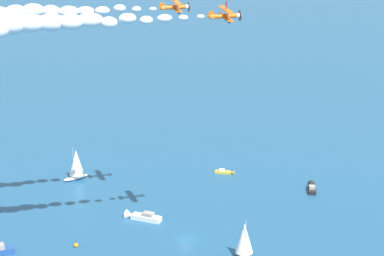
{
  "coord_description": "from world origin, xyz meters",
  "views": [
    {
      "loc": [
        159.13,
        24.61,
        75.62
      ],
      "look_at": [
        -0.57,
        1.26,
        27.13
      ],
      "focal_mm": 70.47,
      "sensor_mm": 36.0,
      "label": 1
    }
  ],
  "objects_px": {
    "biplane_lead": "(176,7)",
    "biplane_wingman": "(226,15)",
    "sailboat_outer_ring_b": "(76,164)",
    "sailboat_far_stbd": "(244,240)",
    "marker_buoy": "(76,245)",
    "motorboat_ahead": "(226,172)",
    "wingwalker_wingman": "(226,5)",
    "motorboat_outer_ring_f": "(312,188)",
    "motorboat_trailing": "(142,217)"
  },
  "relations": [
    {
      "from": "biplane_lead",
      "to": "biplane_wingman",
      "type": "height_order",
      "value": "biplane_wingman"
    },
    {
      "from": "sailboat_outer_ring_b",
      "to": "biplane_wingman",
      "type": "relative_size",
      "value": 1.37
    },
    {
      "from": "sailboat_far_stbd",
      "to": "marker_buoy",
      "type": "distance_m",
      "value": 38.7
    },
    {
      "from": "motorboat_ahead",
      "to": "marker_buoy",
      "type": "height_order",
      "value": "marker_buoy"
    },
    {
      "from": "biplane_lead",
      "to": "wingwalker_wingman",
      "type": "height_order",
      "value": "wingwalker_wingman"
    },
    {
      "from": "biplane_wingman",
      "to": "wingwalker_wingman",
      "type": "xyz_separation_m",
      "value": [
        0.19,
        0.1,
        2.18
      ]
    },
    {
      "from": "biplane_wingman",
      "to": "wingwalker_wingman",
      "type": "bearing_deg",
      "value": 27.93
    },
    {
      "from": "sailboat_far_stbd",
      "to": "biplane_wingman",
      "type": "distance_m",
      "value": 49.5
    },
    {
      "from": "sailboat_outer_ring_b",
      "to": "biplane_wingman",
      "type": "xyz_separation_m",
      "value": [
        41.31,
        46.16,
        48.96
      ]
    },
    {
      "from": "sailboat_outer_ring_b",
      "to": "motorboat_outer_ring_f",
      "type": "relative_size",
      "value": 1.28
    },
    {
      "from": "marker_buoy",
      "to": "sailboat_outer_ring_b",
      "type": "bearing_deg",
      "value": -163.6
    },
    {
      "from": "wingwalker_wingman",
      "to": "motorboat_ahead",
      "type": "bearing_deg",
      "value": -174.75
    },
    {
      "from": "motorboat_trailing",
      "to": "sailboat_outer_ring_b",
      "type": "height_order",
      "value": "sailboat_outer_ring_b"
    },
    {
      "from": "wingwalker_wingman",
      "to": "biplane_lead",
      "type": "bearing_deg",
      "value": -139.25
    },
    {
      "from": "marker_buoy",
      "to": "biplane_lead",
      "type": "xyz_separation_m",
      "value": [
        -16.15,
        20.77,
        52.68
      ]
    },
    {
      "from": "motorboat_trailing",
      "to": "wingwalker_wingman",
      "type": "distance_m",
      "value": 61.41
    },
    {
      "from": "motorboat_ahead",
      "to": "biplane_lead",
      "type": "height_order",
      "value": "biplane_lead"
    },
    {
      "from": "motorboat_trailing",
      "to": "motorboat_ahead",
      "type": "distance_m",
      "value": 39.83
    },
    {
      "from": "motorboat_trailing",
      "to": "motorboat_outer_ring_f",
      "type": "bearing_deg",
      "value": 122.12
    },
    {
      "from": "motorboat_trailing",
      "to": "wingwalker_wingman",
      "type": "relative_size",
      "value": 5.46
    },
    {
      "from": "sailboat_far_stbd",
      "to": "wingwalker_wingman",
      "type": "height_order",
      "value": "wingwalker_wingman"
    },
    {
      "from": "sailboat_far_stbd",
      "to": "motorboat_outer_ring_f",
      "type": "height_order",
      "value": "sailboat_far_stbd"
    },
    {
      "from": "motorboat_trailing",
      "to": "marker_buoy",
      "type": "relative_size",
      "value": 4.63
    },
    {
      "from": "motorboat_trailing",
      "to": "biplane_wingman",
      "type": "distance_m",
      "value": 59.38
    },
    {
      "from": "sailboat_far_stbd",
      "to": "wingwalker_wingman",
      "type": "xyz_separation_m",
      "value": [
        -0.85,
        -4.79,
        51.43
      ]
    },
    {
      "from": "sailboat_outer_ring_b",
      "to": "biplane_lead",
      "type": "xyz_separation_m",
      "value": [
        26.47,
        33.31,
        48.55
      ]
    },
    {
      "from": "marker_buoy",
      "to": "biplane_lead",
      "type": "distance_m",
      "value": 58.88
    },
    {
      "from": "sailboat_far_stbd",
      "to": "biplane_wingman",
      "type": "relative_size",
      "value": 1.28
    },
    {
      "from": "motorboat_outer_ring_f",
      "to": "biplane_wingman",
      "type": "bearing_deg",
      "value": -25.22
    },
    {
      "from": "motorboat_outer_ring_f",
      "to": "motorboat_trailing",
      "type": "bearing_deg",
      "value": -57.88
    },
    {
      "from": "sailboat_far_stbd",
      "to": "motorboat_trailing",
      "type": "relative_size",
      "value": 0.95
    },
    {
      "from": "sailboat_outer_ring_b",
      "to": "motorboat_outer_ring_f",
      "type": "height_order",
      "value": "sailboat_outer_ring_b"
    },
    {
      "from": "motorboat_ahead",
      "to": "biplane_lead",
      "type": "xyz_separation_m",
      "value": [
        37.17,
        -8.15,
        52.62
      ]
    },
    {
      "from": "motorboat_outer_ring_f",
      "to": "wingwalker_wingman",
      "type": "relative_size",
      "value": 4.34
    },
    {
      "from": "motorboat_trailing",
      "to": "biplane_wingman",
      "type": "height_order",
      "value": "biplane_wingman"
    },
    {
      "from": "motorboat_ahead",
      "to": "biplane_wingman",
      "type": "bearing_deg",
      "value": 5.16
    },
    {
      "from": "motorboat_trailing",
      "to": "biplane_lead",
      "type": "relative_size",
      "value": 1.35
    },
    {
      "from": "sailboat_outer_ring_b",
      "to": "marker_buoy",
      "type": "height_order",
      "value": "sailboat_outer_ring_b"
    },
    {
      "from": "motorboat_ahead",
      "to": "sailboat_outer_ring_b",
      "type": "distance_m",
      "value": 43.01
    },
    {
      "from": "motorboat_trailing",
      "to": "sailboat_far_stbd",
      "type": "bearing_deg",
      "value": 57.44
    },
    {
      "from": "sailboat_far_stbd",
      "to": "sailboat_outer_ring_b",
      "type": "xyz_separation_m",
      "value": [
        -42.35,
        -51.05,
        0.29
      ]
    },
    {
      "from": "sailboat_far_stbd",
      "to": "biplane_wingman",
      "type": "height_order",
      "value": "biplane_wingman"
    },
    {
      "from": "sailboat_outer_ring_b",
      "to": "wingwalker_wingman",
      "type": "xyz_separation_m",
      "value": [
        41.5,
        46.26,
        51.14
      ]
    },
    {
      "from": "biplane_lead",
      "to": "biplane_wingman",
      "type": "distance_m",
      "value": 19.63
    },
    {
      "from": "sailboat_far_stbd",
      "to": "motorboat_ahead",
      "type": "bearing_deg",
      "value": -169.76
    },
    {
      "from": "sailboat_outer_ring_b",
      "to": "marker_buoy",
      "type": "xyz_separation_m",
      "value": [
        42.62,
        12.55,
        -4.12
      ]
    },
    {
      "from": "motorboat_outer_ring_f",
      "to": "marker_buoy",
      "type": "bearing_deg",
      "value": -50.75
    },
    {
      "from": "motorboat_trailing",
      "to": "biplane_lead",
      "type": "height_order",
      "value": "biplane_lead"
    },
    {
      "from": "marker_buoy",
      "to": "wingwalker_wingman",
      "type": "xyz_separation_m",
      "value": [
        -1.12,
        33.71,
        55.26
      ]
    },
    {
      "from": "sailboat_outer_ring_b",
      "to": "biplane_lead",
      "type": "height_order",
      "value": "biplane_lead"
    }
  ]
}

